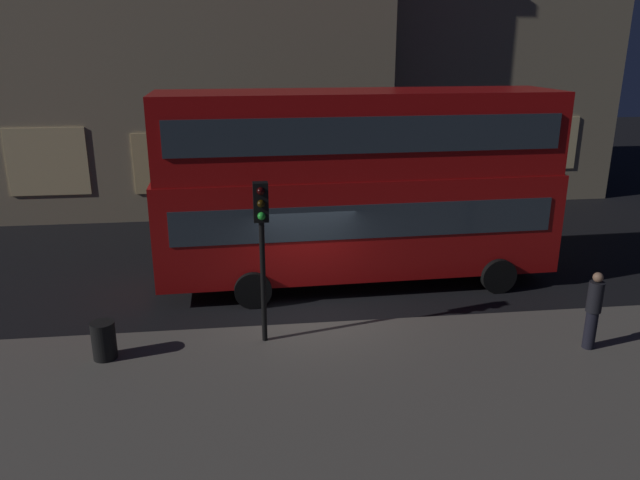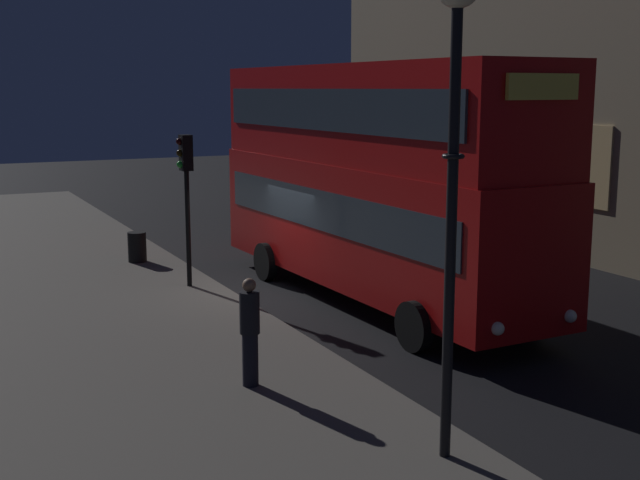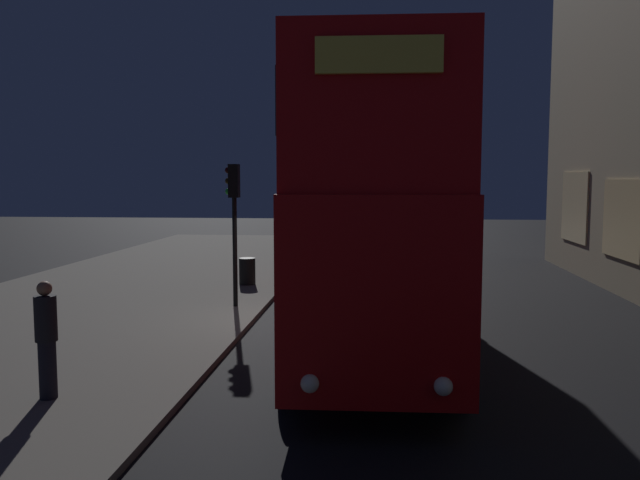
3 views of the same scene
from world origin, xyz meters
TOP-DOWN VIEW (x-y plane):
  - ground_plane at (0.00, 0.00)m, footprint 80.00×80.00m
  - sidewalk_slab at (0.00, -5.29)m, footprint 44.00×9.04m
  - building_with_clock at (-4.23, 13.63)m, footprint 16.95×9.13m
  - double_decker_bus at (1.54, 2.00)m, footprint 11.12×3.13m
  - traffic_light_near_kerb at (-1.20, -1.54)m, footprint 0.33×0.36m
  - street_lamp at (9.51, -1.46)m, footprint 0.57×0.57m
  - pedestrian at (5.92, -2.76)m, footprint 0.33×0.33m
  - litter_bin at (-4.63, -1.93)m, footprint 0.51×0.51m

SIDE VIEW (x-z plane):
  - ground_plane at x=0.00m, z-range 0.00..0.00m
  - sidewalk_slab at x=0.00m, z-range 0.00..0.12m
  - litter_bin at x=-4.63m, z-range 0.12..0.95m
  - pedestrian at x=5.92m, z-range 0.16..1.94m
  - traffic_light_near_kerb at x=-1.20m, z-range 0.93..4.60m
  - double_decker_bus at x=1.54m, z-range 0.31..5.70m
  - street_lamp at x=9.51m, z-range 1.76..8.02m
  - building_with_clock at x=-4.23m, z-range 0.00..14.32m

